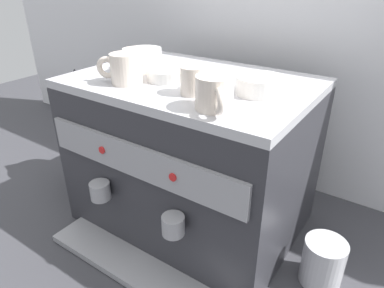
{
  "coord_description": "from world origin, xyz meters",
  "views": [
    {
      "loc": [
        0.53,
        -0.77,
        0.75
      ],
      "look_at": [
        0.0,
        0.0,
        0.28
      ],
      "focal_mm": 32.34,
      "sensor_mm": 36.0,
      "label": 1
    }
  ],
  "objects_px": {
    "ceramic_cup_3": "(194,80)",
    "milk_pitcher": "(323,262)",
    "espresso_machine": "(191,155)",
    "ceramic_bowl_0": "(145,55)",
    "ceramic_cup_1": "(215,93)",
    "ceramic_cup_0": "(125,69)",
    "ceramic_cup_2": "(136,60)",
    "ceramic_bowl_1": "(168,74)",
    "coffee_grinder": "(84,129)",
    "ceramic_bowl_2": "(260,85)"
  },
  "relations": [
    {
      "from": "ceramic_cup_1",
      "to": "ceramic_cup_3",
      "type": "relative_size",
      "value": 1.1
    },
    {
      "from": "ceramic_cup_2",
      "to": "ceramic_bowl_1",
      "type": "distance_m",
      "value": 0.13
    },
    {
      "from": "ceramic_cup_1",
      "to": "ceramic_bowl_1",
      "type": "bearing_deg",
      "value": 151.2
    },
    {
      "from": "ceramic_cup_3",
      "to": "milk_pitcher",
      "type": "distance_m",
      "value": 0.58
    },
    {
      "from": "ceramic_cup_3",
      "to": "coffee_grinder",
      "type": "xyz_separation_m",
      "value": [
        -0.56,
        0.08,
        -0.3
      ]
    },
    {
      "from": "ceramic_bowl_0",
      "to": "ceramic_bowl_1",
      "type": "bearing_deg",
      "value": -31.73
    },
    {
      "from": "ceramic_bowl_1",
      "to": "ceramic_cup_0",
      "type": "bearing_deg",
      "value": -129.1
    },
    {
      "from": "coffee_grinder",
      "to": "ceramic_bowl_1",
      "type": "bearing_deg",
      "value": -2.61
    },
    {
      "from": "ceramic_cup_2",
      "to": "ceramic_bowl_2",
      "type": "relative_size",
      "value": 1.0
    },
    {
      "from": "ceramic_bowl_0",
      "to": "ceramic_cup_2",
      "type": "bearing_deg",
      "value": -59.97
    },
    {
      "from": "ceramic_bowl_2",
      "to": "coffee_grinder",
      "type": "distance_m",
      "value": 0.75
    },
    {
      "from": "ceramic_cup_1",
      "to": "milk_pitcher",
      "type": "relative_size",
      "value": 0.83
    },
    {
      "from": "ceramic_cup_2",
      "to": "ceramic_bowl_1",
      "type": "bearing_deg",
      "value": -3.76
    },
    {
      "from": "ceramic_cup_0",
      "to": "ceramic_bowl_0",
      "type": "distance_m",
      "value": 0.24
    },
    {
      "from": "ceramic_cup_3",
      "to": "ceramic_bowl_0",
      "type": "bearing_deg",
      "value": 150.81
    },
    {
      "from": "ceramic_bowl_0",
      "to": "ceramic_bowl_2",
      "type": "relative_size",
      "value": 0.93
    },
    {
      "from": "ceramic_bowl_1",
      "to": "coffee_grinder",
      "type": "bearing_deg",
      "value": 177.39
    },
    {
      "from": "ceramic_cup_3",
      "to": "ceramic_bowl_2",
      "type": "distance_m",
      "value": 0.16
    },
    {
      "from": "coffee_grinder",
      "to": "ceramic_cup_0",
      "type": "bearing_deg",
      "value": -17.15
    },
    {
      "from": "espresso_machine",
      "to": "ceramic_cup_0",
      "type": "height_order",
      "value": "ceramic_cup_0"
    },
    {
      "from": "ceramic_cup_3",
      "to": "ceramic_cup_0",
      "type": "bearing_deg",
      "value": -170.56
    },
    {
      "from": "ceramic_cup_3",
      "to": "coffee_grinder",
      "type": "height_order",
      "value": "ceramic_cup_3"
    },
    {
      "from": "espresso_machine",
      "to": "ceramic_cup_0",
      "type": "bearing_deg",
      "value": -133.6
    },
    {
      "from": "ceramic_cup_0",
      "to": "espresso_machine",
      "type": "bearing_deg",
      "value": 46.4
    },
    {
      "from": "ceramic_bowl_2",
      "to": "milk_pitcher",
      "type": "xyz_separation_m",
      "value": [
        0.23,
        -0.02,
        -0.43
      ]
    },
    {
      "from": "ceramic_cup_3",
      "to": "coffee_grinder",
      "type": "bearing_deg",
      "value": 172.04
    },
    {
      "from": "milk_pitcher",
      "to": "ceramic_bowl_2",
      "type": "bearing_deg",
      "value": 174.78
    },
    {
      "from": "ceramic_cup_0",
      "to": "milk_pitcher",
      "type": "xyz_separation_m",
      "value": [
        0.56,
        0.1,
        -0.45
      ]
    },
    {
      "from": "ceramic_bowl_1",
      "to": "espresso_machine",
      "type": "bearing_deg",
      "value": 37.99
    },
    {
      "from": "ceramic_cup_0",
      "to": "ceramic_bowl_2",
      "type": "height_order",
      "value": "ceramic_cup_0"
    },
    {
      "from": "ceramic_cup_1",
      "to": "ceramic_cup_2",
      "type": "relative_size",
      "value": 0.92
    },
    {
      "from": "espresso_machine",
      "to": "ceramic_bowl_1",
      "type": "height_order",
      "value": "ceramic_bowl_1"
    },
    {
      "from": "ceramic_cup_3",
      "to": "milk_pitcher",
      "type": "height_order",
      "value": "ceramic_cup_3"
    },
    {
      "from": "ceramic_bowl_0",
      "to": "ceramic_cup_3",
      "type": "bearing_deg",
      "value": -29.19
    },
    {
      "from": "ceramic_bowl_0",
      "to": "milk_pitcher",
      "type": "bearing_deg",
      "value": -8.74
    },
    {
      "from": "ceramic_cup_2",
      "to": "ceramic_cup_3",
      "type": "bearing_deg",
      "value": -14.91
    },
    {
      "from": "milk_pitcher",
      "to": "espresso_machine",
      "type": "bearing_deg",
      "value": 176.53
    },
    {
      "from": "espresso_machine",
      "to": "ceramic_cup_3",
      "type": "bearing_deg",
      "value": -52.41
    },
    {
      "from": "espresso_machine",
      "to": "ceramic_bowl_0",
      "type": "height_order",
      "value": "ceramic_bowl_0"
    },
    {
      "from": "espresso_machine",
      "to": "coffee_grinder",
      "type": "bearing_deg",
      "value": -177.76
    },
    {
      "from": "espresso_machine",
      "to": "ceramic_cup_1",
      "type": "height_order",
      "value": "ceramic_cup_1"
    },
    {
      "from": "ceramic_cup_0",
      "to": "ceramic_cup_2",
      "type": "bearing_deg",
      "value": 117.25
    },
    {
      "from": "ceramic_cup_2",
      "to": "ceramic_cup_3",
      "type": "relative_size",
      "value": 1.21
    },
    {
      "from": "espresso_machine",
      "to": "ceramic_bowl_1",
      "type": "bearing_deg",
      "value": -142.01
    },
    {
      "from": "ceramic_bowl_2",
      "to": "ceramic_bowl_0",
      "type": "bearing_deg",
      "value": 169.46
    },
    {
      "from": "coffee_grinder",
      "to": "ceramic_cup_2",
      "type": "bearing_deg",
      "value": -2.15
    },
    {
      "from": "ceramic_cup_1",
      "to": "ceramic_bowl_0",
      "type": "bearing_deg",
      "value": 149.83
    },
    {
      "from": "ceramic_bowl_0",
      "to": "coffee_grinder",
      "type": "bearing_deg",
      "value": -158.66
    },
    {
      "from": "espresso_machine",
      "to": "milk_pitcher",
      "type": "distance_m",
      "value": 0.47
    },
    {
      "from": "ceramic_cup_2",
      "to": "ceramic_bowl_2",
      "type": "height_order",
      "value": "ceramic_cup_2"
    }
  ]
}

